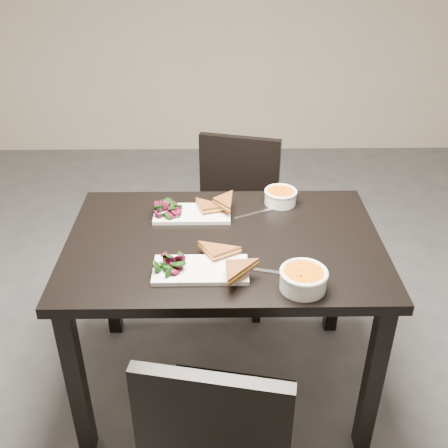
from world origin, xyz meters
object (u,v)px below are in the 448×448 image
Objects in this scene: chair_near at (219,436)px; plate_far at (192,214)px; soup_bowl_far at (281,196)px; soup_bowl_near at (303,278)px; chair_far at (234,211)px; plate_near at (201,270)px; table at (224,261)px.

chair_near reaches higher than plate_far.
chair_near is 6.10× the size of soup_bowl_far.
plate_far is at bearing 128.29° from soup_bowl_near.
chair_far is at bearing 69.30° from plate_far.
plate_far is (-0.19, -0.50, 0.27)m from chair_far.
plate_near is 0.40m from plate_far.
plate_far is (-0.13, 0.19, 0.11)m from table.
soup_bowl_near is (0.20, -0.99, 0.31)m from chair_far.
soup_bowl_far is (0.33, 0.49, 0.03)m from plate_near.
plate_near is (-0.15, -0.90, 0.27)m from chair_far.
soup_bowl_far is (0.27, 0.96, 0.30)m from chair_near.
chair_near is (-0.02, -0.67, -0.17)m from table.
table is 1.41× the size of chair_near.
plate_far is at bearing 108.04° from chair_near.
chair_far reaches higher than soup_bowl_far.
plate_far is at bearing 96.50° from plate_near.
chair_far is (0.06, 0.69, -0.17)m from table.
soup_bowl_near is (0.34, -0.10, 0.03)m from plate_near.
chair_near and chair_far have the same top height.
soup_bowl_near is 0.52× the size of plate_far.
table is at bearing -130.37° from soup_bowl_far.
chair_near is 0.54m from plate_near.
soup_bowl_far is at bearing 91.27° from soup_bowl_near.
plate_far is (-0.11, 0.86, 0.27)m from chair_near.
chair_far is 0.95m from plate_near.
soup_bowl_near is at bearing -51.71° from plate_far.
chair_near is at bearing -82.96° from plate_far.
soup_bowl_near is 0.59m from soup_bowl_far.
soup_bowl_far is (0.18, -0.40, 0.30)m from chair_far.
chair_near is at bearing -78.94° from chair_far.
plate_far is at bearing -165.05° from soup_bowl_far.
soup_bowl_near reaches higher than table.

